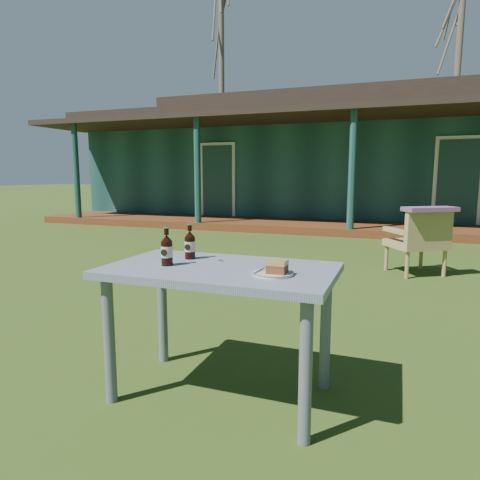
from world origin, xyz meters
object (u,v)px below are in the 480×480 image
at_px(cola_bottle_near, 190,245).
at_px(cola_bottle_far, 167,250).
at_px(cake_slice, 277,266).
at_px(armchair_left, 420,239).
at_px(cafe_table, 220,285).
at_px(plate, 273,273).

height_order(cola_bottle_near, cola_bottle_far, cola_bottle_far).
xyz_separation_m(cake_slice, armchair_left, (0.79, 3.55, -0.32)).
bearing_deg(cafe_table, armchair_left, 72.02).
distance_m(cola_bottle_near, armchair_left, 3.61).
bearing_deg(cafe_table, plate, -13.73).
relative_size(cake_slice, cola_bottle_far, 0.44).
height_order(plate, armchair_left, armchair_left).
height_order(cafe_table, cola_bottle_near, cola_bottle_near).
bearing_deg(armchair_left, plate, -102.93).
bearing_deg(cake_slice, armchair_left, 77.49).
height_order(cola_bottle_far, armchair_left, cola_bottle_far).
bearing_deg(cake_slice, cafe_table, 165.24).
height_order(cafe_table, cola_bottle_far, cola_bottle_far).
xyz_separation_m(plate, armchair_left, (0.81, 3.53, -0.29)).
distance_m(plate, armchair_left, 3.64).
distance_m(plate, cola_bottle_near, 0.60).
distance_m(cola_bottle_near, cola_bottle_far, 0.21).
bearing_deg(plate, armchair_left, 77.07).
xyz_separation_m(cafe_table, cola_bottle_far, (-0.28, -0.07, 0.19)).
distance_m(cafe_table, cola_bottle_far, 0.34).
distance_m(cola_bottle_far, armchair_left, 3.81).
bearing_deg(cola_bottle_near, cola_bottle_far, -99.00).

